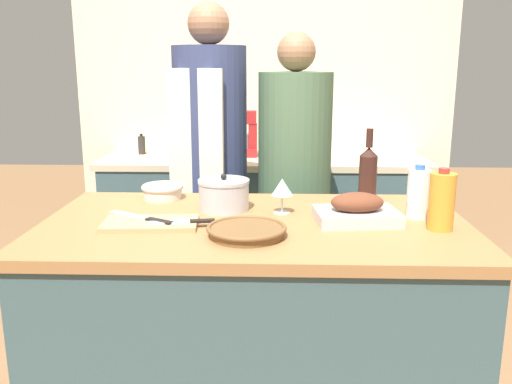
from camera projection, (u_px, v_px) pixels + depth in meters
kitchen_island at (255, 334)px, 2.11m from camera, size 1.57×0.88×0.92m
back_counter at (263, 223)px, 3.62m from camera, size 2.10×0.60×0.89m
back_wall at (265, 95)px, 3.77m from camera, size 2.60×0.10×2.55m
roasting_pan at (357, 211)px, 1.98m from camera, size 0.32×0.24×0.11m
wicker_basket at (247, 231)px, 1.82m from camera, size 0.27×0.27×0.04m
cutting_board at (150, 224)px, 1.94m from camera, size 0.35×0.20×0.02m
stock_pot at (224, 195)px, 2.15m from camera, size 0.20×0.20×0.15m
mixing_bowl at (162, 191)px, 2.33m from camera, size 0.18×0.18×0.06m
juice_jug at (442, 201)px, 1.88m from camera, size 0.09×0.09×0.22m
milk_jug at (418, 193)px, 2.03m from camera, size 0.08×0.08×0.20m
wine_bottle_green at (368, 172)px, 2.29m from camera, size 0.08×0.08×0.31m
wine_glass_left at (282, 188)px, 2.09m from camera, size 0.08×0.08×0.14m
knife_chef at (143, 218)px, 1.97m from camera, size 0.27×0.17×0.01m
knife_paring at (184, 222)px, 1.92m from camera, size 0.24×0.07×0.01m
stand_mixer at (244, 137)px, 3.55m from camera, size 0.18×0.14×0.30m
condiment_bottle_tall at (266, 147)px, 3.51m from camera, size 0.06×0.06×0.15m
condiment_bottle_short at (174, 139)px, 3.66m from camera, size 0.05×0.05×0.22m
condiment_bottle_extra at (142, 145)px, 3.64m from camera, size 0.05×0.05×0.14m
person_cook_aproned at (211, 163)px, 2.81m from camera, size 0.38×0.41×1.78m
person_cook_guest at (294, 180)px, 2.80m from camera, size 0.37×0.37×1.64m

